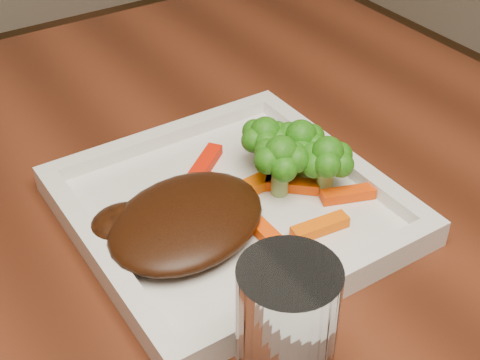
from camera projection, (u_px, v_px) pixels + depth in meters
plate at (231, 211)px, 0.61m from camera, size 0.27×0.27×0.01m
steak at (187, 220)px, 0.56m from camera, size 0.17×0.15×0.03m
broccoli_0 at (265, 139)px, 0.63m from camera, size 0.07×0.07×0.07m
broccoli_1 at (300, 146)px, 0.62m from camera, size 0.06×0.06×0.06m
broccoli_2 at (326, 165)px, 0.60m from camera, size 0.07×0.07×0.06m
broccoli_3 at (280, 166)px, 0.60m from camera, size 0.06×0.06×0.06m
carrot_0 at (320, 227)px, 0.57m from camera, size 0.05×0.02×0.01m
carrot_1 at (348, 194)px, 0.61m from camera, size 0.05×0.03×0.01m
carrot_2 at (268, 235)px, 0.56m from camera, size 0.01×0.05×0.01m
carrot_3 at (296, 143)px, 0.67m from camera, size 0.05×0.02×0.01m
carrot_4 at (206, 163)px, 0.65m from camera, size 0.05×0.05×0.01m
carrot_5 at (292, 185)px, 0.62m from camera, size 0.05×0.04×0.01m
carrot_6 at (269, 179)px, 0.63m from camera, size 0.06×0.02×0.01m
drinking_glass at (286, 340)px, 0.42m from camera, size 0.08×0.08×0.12m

